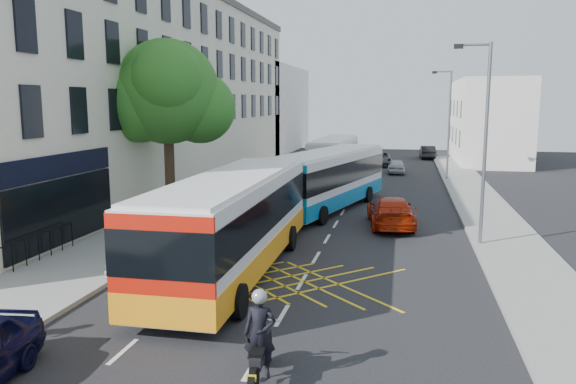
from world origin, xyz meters
The scene contains 19 objects.
ground centered at (0.00, 0.00, 0.00)m, with size 120.00×120.00×0.00m, color black.
pavement_left centered at (-8.50, 15.00, 0.07)m, with size 5.00×70.00×0.15m, color gray.
pavement_right centered at (7.50, 15.00, 0.07)m, with size 3.00×70.00×0.15m, color gray.
terrace_main centered at (-14.00, 24.49, 6.76)m, with size 8.30×45.00×13.50m.
terrace_far centered at (-14.00, 55.00, 5.00)m, with size 8.00×20.00×10.00m, color silver.
building_right centered at (11.00, 48.00, 4.00)m, with size 6.00×18.00×8.00m, color silver.
street_tree centered at (-8.51, 14.97, 6.29)m, with size 6.30×5.70×8.80m.
lamp_near centered at (6.20, 12.00, 4.62)m, with size 1.45×0.15×8.00m.
lamp_far centered at (6.20, 32.00, 4.62)m, with size 1.45×0.15×8.00m.
railings centered at (-9.70, 5.30, 0.72)m, with size 0.08×5.60×1.14m, color black, non-canonical shape.
bus_near centered at (-2.50, 6.55, 1.79)m, with size 3.10×12.08×3.39m.
bus_mid centered at (-0.92, 18.74, 1.69)m, with size 5.44×11.73×3.22m.
bus_far centered at (-2.30, 32.35, 1.61)m, with size 2.91×10.91×3.05m.
motorbike centered at (0.36, -0.76, 0.97)m, with size 0.74×2.33×2.06m.
parked_car_silver centered at (-5.60, 6.32, 0.62)m, with size 1.31×3.75×1.24m, color #A9ADB1.
red_hatchback centered at (2.60, 15.08, 0.72)m, with size 2.01×4.94×1.43m, color #A92107.
distant_car_grey centered at (0.89, 41.01, 0.63)m, with size 2.10×4.56×1.27m, color #3A3B41.
distant_car_silver centered at (2.50, 35.55, 0.59)m, with size 1.40×3.48×1.19m, color #B2B4BA.
distant_car_dark centered at (5.43, 48.69, 0.67)m, with size 1.42×4.08×1.34m, color black.
Camera 1 is at (3.21, -11.44, 5.85)m, focal length 35.00 mm.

